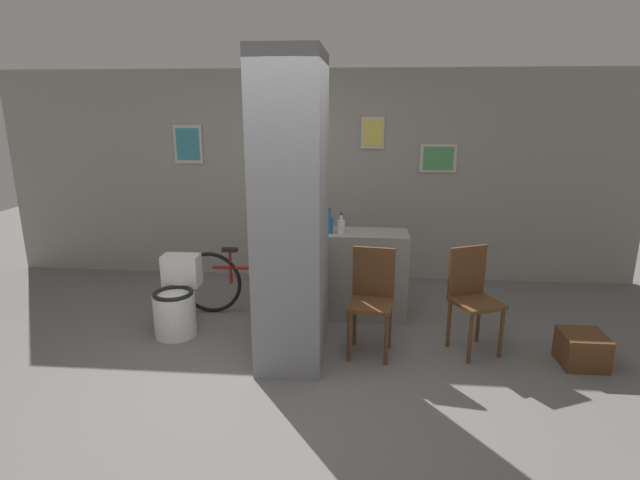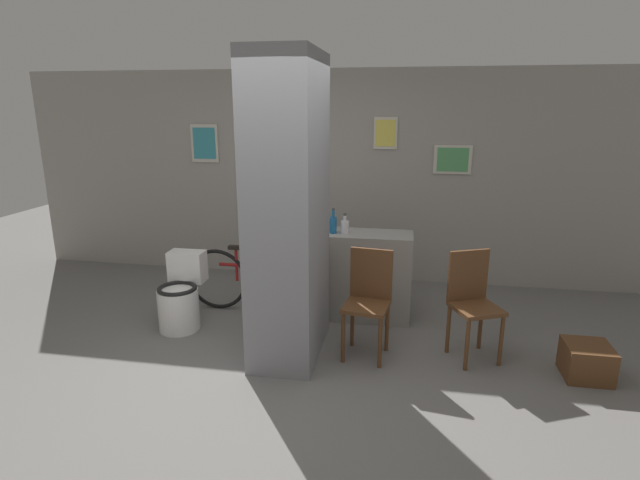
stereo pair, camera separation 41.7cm
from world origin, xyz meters
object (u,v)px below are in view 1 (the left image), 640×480
at_px(bicycle, 253,283).
at_px(bottle_tall, 329,224).
at_px(chair_by_doorway, 472,294).
at_px(toilet, 176,303).
at_px(chair_near_pillar, 372,296).

xyz_separation_m(bicycle, bottle_tall, (0.81, 0.01, 0.66)).
relative_size(chair_by_doorway, bottle_tall, 3.60).
bearing_deg(bottle_tall, toilet, -160.24).
bearing_deg(chair_by_doorway, toilet, 153.53).
height_order(chair_by_doorway, bottle_tall, bottle_tall).
height_order(bicycle, bottle_tall, bottle_tall).
xyz_separation_m(chair_near_pillar, bicycle, (-1.24, 0.74, -0.18)).
height_order(toilet, chair_by_doorway, chair_by_doorway).
distance_m(chair_near_pillar, bottle_tall, 0.99).
bearing_deg(toilet, bottle_tall, 19.76).
xyz_separation_m(chair_near_pillar, chair_by_doorway, (0.90, 0.11, 0.00)).
xyz_separation_m(chair_by_doorway, bottle_tall, (-1.33, 0.63, 0.48)).
bearing_deg(bottle_tall, chair_by_doorway, -25.48).
bearing_deg(bicycle, toilet, -141.62).
distance_m(toilet, bottle_tall, 1.70).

